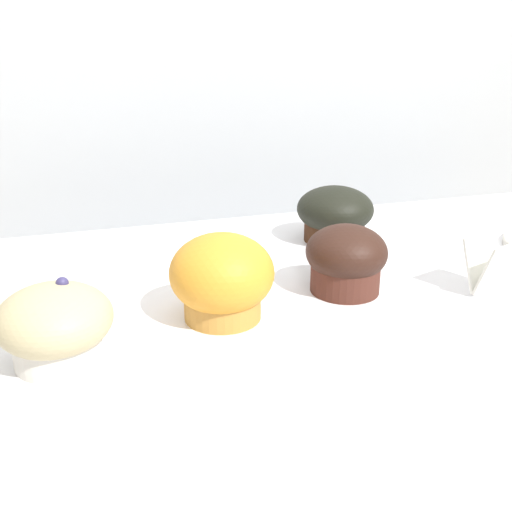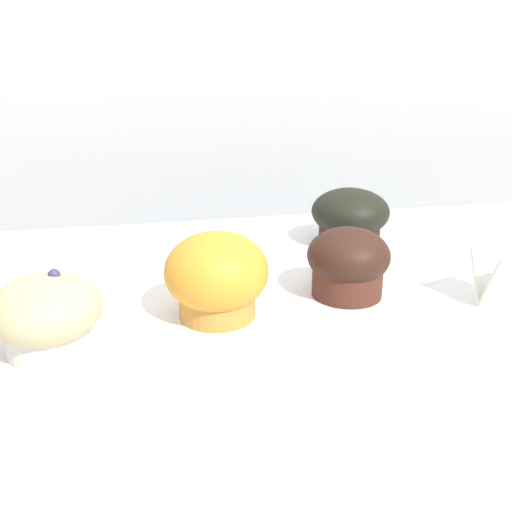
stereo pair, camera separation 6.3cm
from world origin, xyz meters
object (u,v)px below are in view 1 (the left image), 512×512
Objects in this scene: muffin_front_center at (346,259)px; muffin_back_right at (222,279)px; muffin_back_left at (55,325)px; muffin_front_left at (335,214)px.

muffin_front_center is 0.15m from muffin_back_right.
muffin_front_center is 0.31m from muffin_back_left.
muffin_back_left is 0.42m from muffin_front_left.
muffin_back_right is (0.16, 0.04, 0.01)m from muffin_back_left.
muffin_back_right is 1.00× the size of muffin_front_left.
muffin_back_right reaches higher than muffin_front_left.
muffin_front_left is at bearing 69.84° from muffin_front_center.
muffin_back_right is 0.27m from muffin_front_left.
muffin_front_center is 0.86× the size of muffin_front_left.
muffin_back_right is at bearing -138.01° from muffin_front_left.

